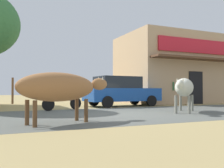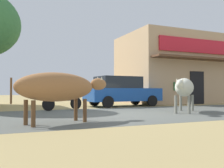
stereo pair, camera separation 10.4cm
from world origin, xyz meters
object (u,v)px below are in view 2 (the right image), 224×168
object	(u,v)px
parked_motorcycle	(63,100)
cow_far_dark	(184,88)
cow_near_brown	(59,87)
pedestrian_by_shop	(172,89)
parked_hatchback_car	(121,91)

from	to	relation	value
parked_motorcycle	cow_far_dark	distance (m)	5.27
cow_near_brown	cow_far_dark	world-z (taller)	cow_far_dark
cow_far_dark	pedestrian_by_shop	xyz separation A→B (m)	(2.95, 4.81, -0.05)
parked_motorcycle	pedestrian_by_shop	distance (m)	7.40
parked_hatchback_car	parked_motorcycle	distance (m)	3.81
parked_hatchback_car	pedestrian_by_shop	bearing A→B (deg)	5.45
cow_near_brown	cow_far_dark	bearing A→B (deg)	14.38
parked_hatchback_car	cow_near_brown	world-z (taller)	parked_hatchback_car
parked_hatchback_car	parked_motorcycle	bearing A→B (deg)	-158.83
cow_near_brown	pedestrian_by_shop	world-z (taller)	pedestrian_by_shop
parked_motorcycle	pedestrian_by_shop	bearing A→B (deg)	13.45
cow_far_dark	parked_hatchback_car	bearing A→B (deg)	98.85
pedestrian_by_shop	cow_far_dark	bearing A→B (deg)	-121.54
parked_hatchback_car	pedestrian_by_shop	size ratio (longest dim) A/B	2.64
parked_motorcycle	pedestrian_by_shop	world-z (taller)	pedestrian_by_shop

